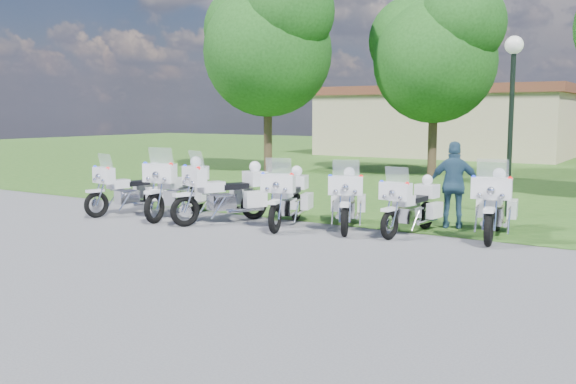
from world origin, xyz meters
The scene contains 14 objects.
ground centered at (0.00, 0.00, 0.00)m, with size 100.00×100.00×0.00m, color #5A5A5F.
grass_lawn centered at (0.00, 27.00, 0.00)m, with size 100.00×48.00×0.01m, color #2B5B1C.
motorcycle_0 centered at (-5.37, 1.73, 0.66)m, with size 1.08×2.31×1.57m.
motorcycle_1 centered at (-3.97, 2.02, 0.74)m, with size 1.15×2.61×1.77m.
motorcycle_2 centered at (-2.48, 1.99, 0.72)m, with size 1.47×2.41×1.72m.
motorcycle_3 centered at (-0.99, 2.37, 0.67)m, with size 1.21×2.34×1.61m.
motorcycle_4 centered at (0.31, 2.80, 0.67)m, with size 1.39×2.23×1.60m.
motorcycle_5 centered at (1.75, 3.01, 0.62)m, with size 0.88×2.20×1.48m.
motorcycle_6 centered at (3.36, 3.53, 0.71)m, with size 1.08×2.50×1.69m.
lamp_post centered at (2.94, 6.36, 3.32)m, with size 0.44×0.44×4.42m.
tree_0 centered at (-8.88, 13.11, 5.65)m, with size 6.40×5.46×8.53m.
tree_1 centered at (-2.30, 15.33, 5.07)m, with size 5.74×4.90×7.66m.
building_west centered at (-6.00, 28.00, 2.07)m, with size 14.56×8.32×4.10m.
bystander_c centered at (2.33, 4.06, 0.97)m, with size 1.14×0.47×1.94m, color #2D506C.
Camera 1 is at (6.80, -9.88, 2.58)m, focal length 40.00 mm.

